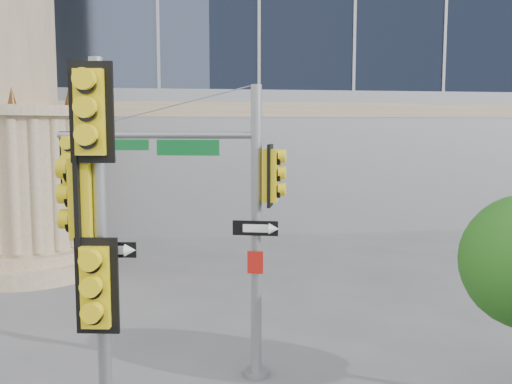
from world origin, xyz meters
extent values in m
cylinder|color=#9A8968|center=(-6.00, 9.00, 0.25)|extent=(4.40, 4.40, 0.50)
cylinder|color=#9A8968|center=(-6.00, 9.00, 0.65)|extent=(3.80, 3.80, 0.30)
cylinder|color=#9A8968|center=(-6.00, 9.00, 2.80)|extent=(3.00, 3.00, 4.00)
cylinder|color=#9A8968|center=(-6.00, 9.00, 4.95)|extent=(3.50, 3.50, 0.30)
cone|color=#472D14|center=(-4.70, 9.00, 5.35)|extent=(0.24, 0.24, 0.50)
cylinder|color=slate|center=(-0.28, 0.59, 0.05)|extent=(0.48, 0.48, 0.10)
cylinder|color=slate|center=(-0.28, 0.59, 2.60)|extent=(0.19, 0.19, 5.20)
cylinder|color=slate|center=(-2.01, 1.14, 4.33)|extent=(3.50, 1.21, 0.12)
cube|color=#0B6226|center=(-1.44, 0.94, 4.11)|extent=(1.08, 0.37, 0.28)
cube|color=yellow|center=(-3.50, 1.61, 3.85)|extent=(0.53, 0.38, 1.08)
cube|color=yellow|center=(-0.05, 0.51, 3.64)|extent=(0.38, 0.53, 1.08)
cube|color=black|center=(-0.32, 0.47, 2.73)|extent=(0.77, 0.27, 0.26)
cube|color=#B21610|center=(-0.32, 0.47, 2.12)|extent=(0.27, 0.11, 0.40)
cylinder|color=slate|center=(-2.76, -0.95, 2.71)|extent=(0.20, 0.20, 5.42)
cube|color=yellow|center=(-2.81, -1.19, 4.66)|extent=(0.64, 0.41, 1.36)
cube|color=yellow|center=(-3.00, -0.91, 3.47)|extent=(0.41, 0.64, 1.36)
cube|color=yellow|center=(-2.81, -1.19, 2.28)|extent=(0.64, 0.41, 1.36)
cube|color=black|center=(-2.60, -1.12, 2.77)|extent=(0.67, 0.16, 0.22)
camera|label=1|loc=(-1.86, -9.15, 4.46)|focal=40.00mm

